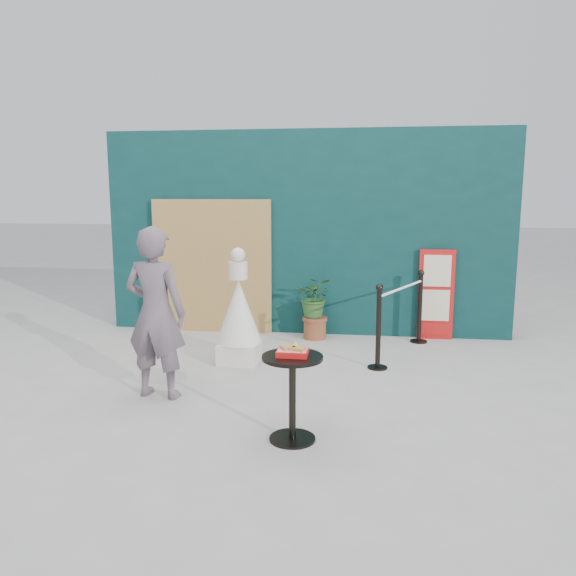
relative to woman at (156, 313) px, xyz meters
name	(u,v)px	position (x,y,z in m)	size (l,w,h in m)	color
ground	(271,408)	(1.22, -0.17, -0.89)	(60.00, 60.00, 0.00)	#ADAAA5
back_wall	(306,233)	(1.22, 2.98, 0.61)	(6.00, 0.30, 3.00)	#0A2E2E
bamboo_fence	(212,266)	(-0.18, 2.77, 0.11)	(1.80, 0.08, 2.00)	tan
woman	(156,313)	(0.00, 0.00, 0.00)	(0.65, 0.42, 1.77)	#63555D
menu_board	(436,295)	(3.12, 2.79, -0.24)	(0.50, 0.07, 1.30)	red
statue	(239,316)	(0.57, 1.27, -0.30)	(0.56, 0.56, 1.44)	white
cafe_table	(292,384)	(1.52, -0.85, -0.39)	(0.52, 0.52, 0.75)	black
food_basket	(293,351)	(1.53, -0.85, -0.10)	(0.26, 0.19, 0.11)	red
planter	(315,303)	(1.40, 2.56, -0.36)	(0.53, 0.46, 0.91)	brown
stanchion_barrier	(401,317)	(2.58, 1.91, -0.39)	(0.84, 1.54, 1.03)	black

